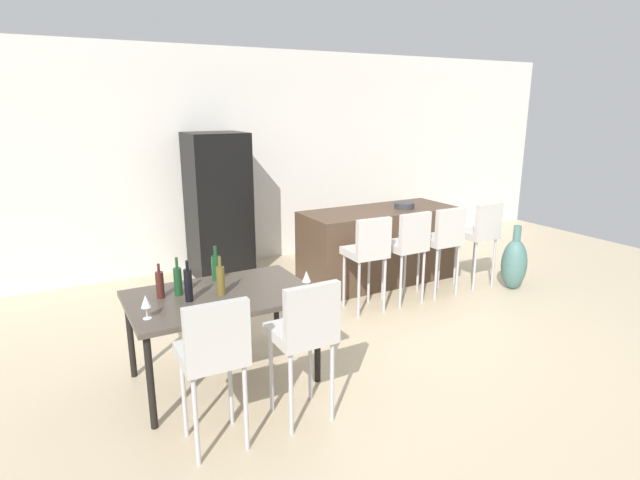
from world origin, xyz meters
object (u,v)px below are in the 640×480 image
(bar_chair_middle, at_px, (408,243))
(wine_bottle_corner, at_px, (188,285))
(bar_chair_left, at_px, (368,249))
(wine_glass_near, at_px, (146,302))
(kitchen_island, at_px, (379,245))
(wine_bottle_middle, at_px, (178,281))
(wine_bottle_right, at_px, (221,280))
(floor_vase, at_px, (514,264))
(wine_glass_left, at_px, (306,277))
(dining_table, at_px, (221,301))
(dining_chair_far, at_px, (305,329))
(fruit_bowl, at_px, (404,205))
(wine_bottle_inner, at_px, (160,284))
(refrigerator, at_px, (218,205))
(dining_chair_near, at_px, (214,350))
(bar_chair_right, at_px, (443,237))
(wine_bottle_far, at_px, (216,267))
(potted_plant, at_px, (411,223))
(bar_chair_far, at_px, (481,231))

(bar_chair_middle, bearing_deg, wine_bottle_corner, -165.86)
(bar_chair_left, xyz_separation_m, wine_glass_near, (-2.41, -0.84, 0.17))
(kitchen_island, distance_m, wine_bottle_middle, 3.09)
(wine_bottle_right, height_order, wine_glass_near, wine_bottle_right)
(floor_vase, bearing_deg, wine_glass_left, -168.66)
(wine_glass_near, bearing_deg, wine_bottle_corner, 28.29)
(dining_table, relative_size, wine_bottle_right, 4.54)
(dining_chair_far, distance_m, fruit_bowl, 3.29)
(kitchen_island, relative_size, bar_chair_left, 1.86)
(wine_bottle_inner, bearing_deg, refrigerator, 62.84)
(bar_chair_middle, relative_size, wine_bottle_middle, 3.43)
(bar_chair_middle, distance_m, floor_vase, 1.49)
(dining_chair_near, distance_m, dining_chair_far, 0.64)
(bar_chair_middle, xyz_separation_m, bar_chair_right, (0.51, -0.00, 0.00))
(wine_bottle_inner, relative_size, refrigerator, 0.15)
(wine_bottle_inner, distance_m, refrigerator, 2.78)
(wine_bottle_inner, bearing_deg, wine_glass_left, -22.30)
(bar_chair_middle, xyz_separation_m, wine_bottle_middle, (-2.64, -0.49, 0.16))
(kitchen_island, xyz_separation_m, wine_bottle_middle, (-2.80, -1.26, 0.40))
(bar_chair_left, xyz_separation_m, wine_bottle_far, (-1.73, -0.29, 0.15))
(kitchen_island, xyz_separation_m, wine_bottle_corner, (-2.76, -1.43, 0.41))
(wine_bottle_right, relative_size, fruit_bowl, 1.26)
(wine_bottle_far, distance_m, potted_plant, 4.56)
(fruit_bowl, distance_m, potted_plant, 1.86)
(wine_bottle_corner, distance_m, potted_plant, 5.03)
(kitchen_island, height_order, refrigerator, refrigerator)
(kitchen_island, bearing_deg, bar_chair_right, -65.63)
(wine_bottle_middle, height_order, fruit_bowl, wine_bottle_middle)
(kitchen_island, bearing_deg, dining_chair_near, -141.85)
(wine_bottle_far, bearing_deg, floor_vase, 0.13)
(bar_chair_far, distance_m, wine_glass_left, 2.98)
(kitchen_island, bearing_deg, wine_glass_near, -152.54)
(dining_chair_near, relative_size, wine_bottle_far, 3.53)
(kitchen_island, relative_size, potted_plant, 3.37)
(refrigerator, distance_m, floor_vase, 3.74)
(potted_plant, bearing_deg, floor_vase, -96.10)
(bar_chair_far, height_order, dining_chair_near, same)
(bar_chair_far, distance_m, fruit_bowl, 0.97)
(bar_chair_left, bearing_deg, refrigerator, 115.92)
(wine_glass_left, height_order, floor_vase, wine_glass_left)
(kitchen_island, height_order, floor_vase, kitchen_island)
(bar_chair_far, relative_size, wine_bottle_corner, 3.28)
(floor_vase, bearing_deg, bar_chair_left, 171.89)
(kitchen_island, distance_m, wine_glass_left, 2.56)
(kitchen_island, height_order, wine_glass_near, kitchen_island)
(wine_glass_left, xyz_separation_m, wine_glass_near, (-1.21, 0.07, 0.00))
(bar_chair_middle, height_order, wine_bottle_right, same)
(bar_chair_middle, height_order, bar_chair_right, same)
(wine_bottle_right, distance_m, refrigerator, 2.77)
(wine_glass_left, bearing_deg, dining_table, 154.81)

